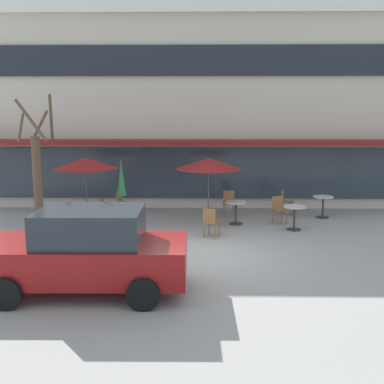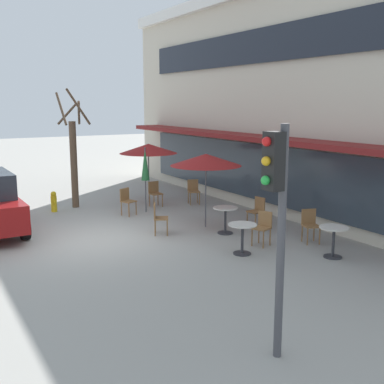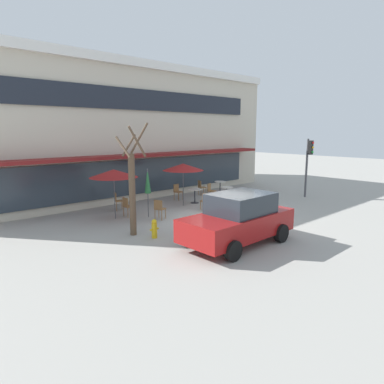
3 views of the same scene
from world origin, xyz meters
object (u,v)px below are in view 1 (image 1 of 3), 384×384
patio_umbrella_cream_folded (121,179)px  patio_umbrella_corner_open (209,164)px  cafe_table_streetside (294,214)px  cafe_chair_2 (229,201)px  cafe_chair_4 (211,220)px  street_tree (38,182)px  cafe_chair_6 (122,201)px  cafe_chair_0 (285,201)px  cafe_table_by_tree (323,203)px  cafe_chair_1 (105,209)px  cafe_table_near_wall (236,209)px  cafe_chair_3 (279,208)px  cafe_chair_5 (121,219)px  patio_umbrella_green_folded (86,163)px  fire_hydrant (43,242)px  parked_sedan (86,251)px

patio_umbrella_cream_folded → patio_umbrella_corner_open: same height
cafe_table_streetside → cafe_chair_2: 2.75m
cafe_chair_4 → street_tree: (-4.71, -0.95, 1.27)m
cafe_chair_2 → street_tree: street_tree is taller
patio_umbrella_cream_folded → cafe_chair_6: patio_umbrella_cream_folded is taller
cafe_chair_0 → street_tree: 8.58m
cafe_table_by_tree → cafe_chair_0: size_ratio=0.85×
cafe_table_by_tree → cafe_chair_1: (-7.38, -1.17, 0.01)m
cafe_table_near_wall → cafe_chair_2: cafe_chair_2 is taller
cafe_table_streetside → street_tree: street_tree is taller
cafe_chair_3 → street_tree: street_tree is taller
cafe_chair_2 → cafe_chair_5: size_ratio=1.00×
cafe_chair_1 → cafe_chair_3: (5.72, 0.34, 0.00)m
cafe_table_near_wall → cafe_chair_2: 1.27m
cafe_chair_2 → cafe_chair_3: (1.59, -1.05, 0.00)m
patio_umbrella_corner_open → street_tree: size_ratio=0.53×
patio_umbrella_corner_open → cafe_chair_2: bearing=61.0°
patio_umbrella_green_folded → fire_hydrant: 3.81m
cafe_chair_1 → patio_umbrella_corner_open: bearing=0.7°
cafe_table_streetside → cafe_chair_0: size_ratio=0.85×
street_tree → cafe_table_by_tree: bearing=23.0°
cafe_chair_5 → cafe_chair_1: bearing=118.6°
patio_umbrella_cream_folded → patio_umbrella_corner_open: bearing=14.7°
cafe_chair_0 → cafe_chair_5: (-5.39, -2.97, 0.00)m
parked_sedan → street_tree: (-2.07, 3.33, 0.91)m
patio_umbrella_cream_folded → cafe_chair_4: (2.75, -0.88, -1.10)m
fire_hydrant → cafe_chair_2: bearing=43.1°
cafe_table_streetside → cafe_chair_4: 2.81m
cafe_chair_1 → cafe_chair_5: size_ratio=1.00×
cafe_chair_0 → cafe_chair_5: 6.15m
cafe_table_near_wall → fire_hydrant: 6.30m
cafe_table_by_tree → patio_umbrella_cream_folded: bearing=-164.7°
cafe_chair_2 → fire_hydrant: bearing=-136.9°
cafe_table_streetside → cafe_chair_5: bearing=-171.2°
cafe_chair_2 → street_tree: 6.79m
cafe_chair_0 → cafe_chair_3: same height
cafe_table_streetside → cafe_chair_0: 2.15m
cafe_chair_5 → cafe_chair_6: size_ratio=1.00×
parked_sedan → patio_umbrella_green_folded: bearing=103.2°
cafe_chair_3 → fire_hydrant: cafe_chair_3 is taller
cafe_chair_0 → street_tree: street_tree is taller
patio_umbrella_cream_folded → cafe_chair_3: bearing=11.3°
cafe_table_by_tree → patio_umbrella_cream_folded: size_ratio=0.35×
cafe_table_near_wall → cafe_chair_0: bearing=37.8°
cafe_chair_3 → parked_sedan: size_ratio=0.21×
patio_umbrella_cream_folded → cafe_table_by_tree: bearing=15.3°
cafe_chair_0 → patio_umbrella_corner_open: bearing=-150.9°
cafe_chair_4 → cafe_chair_6: 4.29m
cafe_table_by_tree → parked_sedan: (-6.59, -7.00, 0.36)m
patio_umbrella_corner_open → patio_umbrella_green_folded: bearing=179.8°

